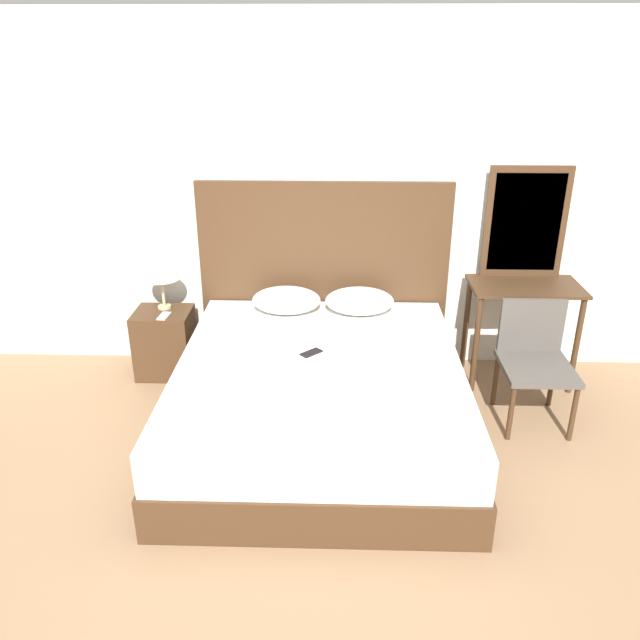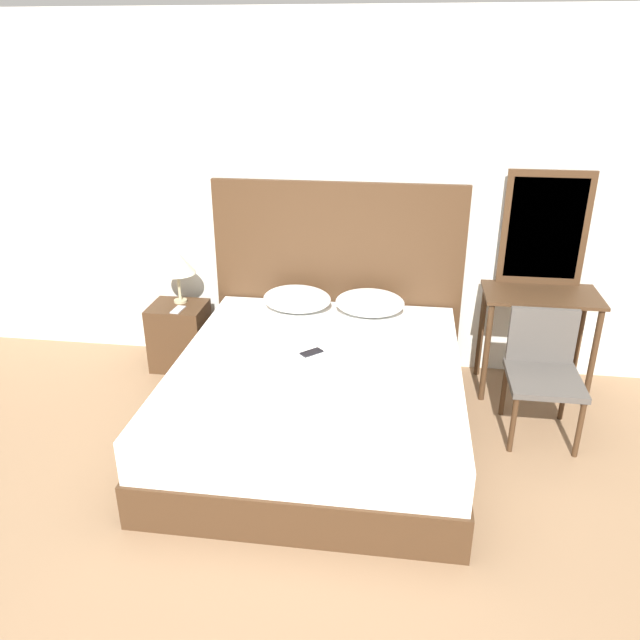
{
  "view_description": "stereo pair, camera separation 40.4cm",
  "coord_description": "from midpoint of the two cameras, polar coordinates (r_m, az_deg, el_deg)",
  "views": [
    {
      "loc": [
        0.17,
        -2.28,
        2.43
      ],
      "look_at": [
        0.06,
        1.42,
        0.81
      ],
      "focal_mm": 35.0,
      "sensor_mm": 36.0,
      "label": 1
    },
    {
      "loc": [
        0.57,
        -2.25,
        2.43
      ],
      "look_at": [
        0.06,
        1.42,
        0.81
      ],
      "focal_mm": 35.0,
      "sensor_mm": 36.0,
      "label": 2
    }
  ],
  "objects": [
    {
      "name": "nightstand",
      "position": [
        5.17,
        -16.17,
        -2.05
      ],
      "size": [
        0.44,
        0.38,
        0.54
      ],
      "color": "#422B19",
      "rests_on": "ground_plane"
    },
    {
      "name": "vanity_mirror",
      "position": [
        4.93,
        16.07,
        8.54
      ],
      "size": [
        0.61,
        0.03,
        0.84
      ],
      "color": "#422B19",
      "rests_on": "vanity_desk"
    },
    {
      "name": "pillow_left",
      "position": [
        4.79,
        -5.51,
        1.77
      ],
      "size": [
        0.52,
        0.37,
        0.19
      ],
      "color": "white",
      "rests_on": "bed"
    },
    {
      "name": "table_lamp",
      "position": [
        5.01,
        -16.67,
        4.58
      ],
      "size": [
        0.29,
        0.29,
        0.44
      ],
      "color": "tan",
      "rests_on": "nightstand"
    },
    {
      "name": "chair",
      "position": [
        4.49,
        16.61,
        -3.15
      ],
      "size": [
        0.47,
        0.51,
        0.83
      ],
      "color": "#4C4742",
      "rests_on": "ground_plane"
    },
    {
      "name": "wall_back",
      "position": [
        4.88,
        -2.73,
        10.87
      ],
      "size": [
        10.0,
        0.06,
        2.7
      ],
      "color": "silver",
      "rests_on": "ground_plane"
    },
    {
      "name": "ground_plane",
      "position": [
        3.34,
        -5.68,
        -23.14
      ],
      "size": [
        16.0,
        16.0,
        0.0
      ],
      "primitive_type": "plane",
      "color": "#8C6B4C"
    },
    {
      "name": "phone_on_nightstand",
      "position": [
        4.97,
        -16.36,
        0.31
      ],
      "size": [
        0.08,
        0.16,
        0.01
      ],
      "color": "#B7B7BC",
      "rests_on": "nightstand"
    },
    {
      "name": "phone_on_bed",
      "position": [
        4.16,
        -3.54,
        -3.08
      ],
      "size": [
        0.16,
        0.15,
        0.01
      ],
      "color": "black",
      "rests_on": "bed"
    },
    {
      "name": "vanity_desk",
      "position": [
        4.91,
        15.87,
        1.28
      ],
      "size": [
        0.82,
        0.48,
        0.8
      ],
      "color": "#422B19",
      "rests_on": "ground_plane"
    },
    {
      "name": "pillow_right",
      "position": [
        4.76,
        1.22,
        1.7
      ],
      "size": [
        0.52,
        0.37,
        0.19
      ],
      "color": "white",
      "rests_on": "bed"
    },
    {
      "name": "headboard",
      "position": [
        4.97,
        -1.98,
        3.97
      ],
      "size": [
        1.96,
        0.05,
        1.51
      ],
      "color": "#422B19",
      "rests_on": "ground_plane"
    },
    {
      "name": "bed",
      "position": [
        4.19,
        -2.83,
        -7.32
      ],
      "size": [
        1.87,
        2.14,
        0.56
      ],
      "color": "#422B19",
      "rests_on": "ground_plane"
    }
  ]
}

